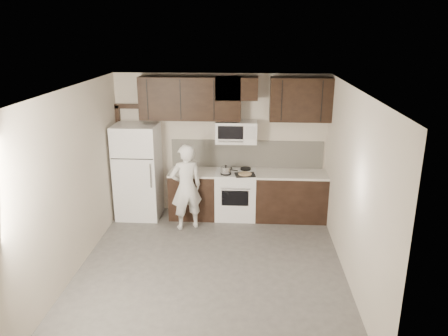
# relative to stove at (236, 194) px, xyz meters

# --- Properties ---
(floor) EXTENTS (4.50, 4.50, 0.00)m
(floor) POSITION_rel_stove_xyz_m (-0.30, -1.94, -0.46)
(floor) COLOR #504D4B
(floor) RESTS_ON ground
(back_wall) EXTENTS (4.00, 0.00, 4.00)m
(back_wall) POSITION_rel_stove_xyz_m (-0.30, 0.31, 0.89)
(back_wall) COLOR #BFB4A2
(back_wall) RESTS_ON ground
(ceiling) EXTENTS (4.50, 4.50, 0.00)m
(ceiling) POSITION_rel_stove_xyz_m (-0.30, -1.94, 2.24)
(ceiling) COLOR white
(ceiling) RESTS_ON back_wall
(counter_run) EXTENTS (2.95, 0.64, 0.91)m
(counter_run) POSITION_rel_stove_xyz_m (0.30, 0.00, -0.00)
(counter_run) COLOR black
(counter_run) RESTS_ON floor
(stove) EXTENTS (0.76, 0.66, 0.94)m
(stove) POSITION_rel_stove_xyz_m (0.00, 0.00, 0.00)
(stove) COLOR white
(stove) RESTS_ON floor
(backsplash) EXTENTS (2.90, 0.02, 0.54)m
(backsplash) POSITION_rel_stove_xyz_m (0.20, 0.30, 0.72)
(backsplash) COLOR beige
(backsplash) RESTS_ON counter_run
(upper_cabinets) EXTENTS (3.48, 0.35, 0.78)m
(upper_cabinets) POSITION_rel_stove_xyz_m (-0.09, 0.14, 1.82)
(upper_cabinets) COLOR black
(upper_cabinets) RESTS_ON back_wall
(microwave) EXTENTS (0.76, 0.42, 0.40)m
(microwave) POSITION_rel_stove_xyz_m (-0.00, 0.12, 1.19)
(microwave) COLOR white
(microwave) RESTS_ON upper_cabinets
(refrigerator) EXTENTS (0.80, 0.76, 1.80)m
(refrigerator) POSITION_rel_stove_xyz_m (-1.85, -0.05, 0.44)
(refrigerator) COLOR white
(refrigerator) RESTS_ON floor
(door_trim) EXTENTS (0.50, 0.08, 2.12)m
(door_trim) POSITION_rel_stove_xyz_m (-2.22, 0.27, 0.79)
(door_trim) COLOR black
(door_trim) RESTS_ON floor
(saucepan) EXTENTS (0.32, 0.19, 0.18)m
(saucepan) POSITION_rel_stove_xyz_m (-0.18, -0.15, 0.52)
(saucepan) COLOR silver
(saucepan) RESTS_ON stove
(baking_tray) EXTENTS (0.40, 0.32, 0.02)m
(baking_tray) POSITION_rel_stove_xyz_m (0.17, -0.18, 0.46)
(baking_tray) COLOR black
(baking_tray) RESTS_ON counter_run
(pizza) EXTENTS (0.28, 0.28, 0.02)m
(pizza) POSITION_rel_stove_xyz_m (0.17, -0.18, 0.48)
(pizza) COLOR beige
(pizza) RESTS_ON baking_tray
(person) EXTENTS (0.68, 0.58, 1.57)m
(person) POSITION_rel_stove_xyz_m (-0.86, -0.54, 0.32)
(person) COLOR white
(person) RESTS_ON floor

